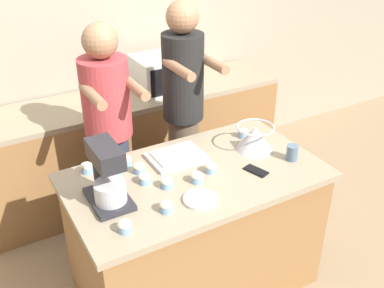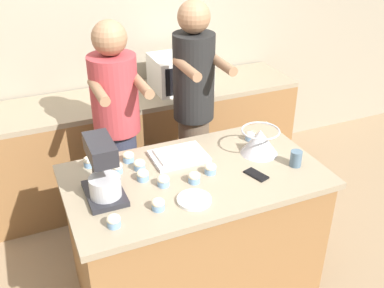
# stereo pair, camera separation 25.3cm
# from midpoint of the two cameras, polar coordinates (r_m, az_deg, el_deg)

# --- Properties ---
(ground_plane) EXTENTS (16.00, 16.00, 0.00)m
(ground_plane) POSITION_cam_midpoint_polar(r_m,az_deg,el_deg) (3.22, -1.95, -17.18)
(ground_plane) COLOR #937A5B
(back_wall) EXTENTS (10.00, 0.06, 2.70)m
(back_wall) POSITION_cam_midpoint_polar(r_m,az_deg,el_deg) (3.85, -13.92, 13.63)
(back_wall) COLOR gray
(back_wall) RESTS_ON ground_plane
(island_counter) EXTENTS (1.52, 0.87, 0.89)m
(island_counter) POSITION_cam_midpoint_polar(r_m,az_deg,el_deg) (2.91, -2.10, -11.15)
(island_counter) COLOR olive
(island_counter) RESTS_ON ground_plane
(back_counter) EXTENTS (2.80, 0.60, 0.90)m
(back_counter) POSITION_cam_midpoint_polar(r_m,az_deg,el_deg) (3.87, -10.80, -0.41)
(back_counter) COLOR olive
(back_counter) RESTS_ON ground_plane
(person_left) EXTENTS (0.33, 0.50, 1.67)m
(person_left) POSITION_cam_midpoint_polar(r_m,az_deg,el_deg) (3.08, -12.69, 0.59)
(person_left) COLOR #33384C
(person_left) RESTS_ON ground_plane
(person_right) EXTENTS (0.31, 0.48, 1.74)m
(person_right) POSITION_cam_midpoint_polar(r_m,az_deg,el_deg) (3.24, -3.31, 3.77)
(person_right) COLOR brown
(person_right) RESTS_ON ground_plane
(stand_mixer) EXTENTS (0.20, 0.30, 0.35)m
(stand_mixer) POSITION_cam_midpoint_polar(r_m,az_deg,el_deg) (2.40, -13.74, -4.25)
(stand_mixer) COLOR #232328
(stand_mixer) RESTS_ON island_counter
(mixing_bowl) EXTENTS (0.24, 0.24, 0.17)m
(mixing_bowl) POSITION_cam_midpoint_polar(r_m,az_deg,el_deg) (2.87, 5.49, 0.78)
(mixing_bowl) COLOR #BCBCC1
(mixing_bowl) RESTS_ON island_counter
(baking_tray) EXTENTS (0.34, 0.25, 0.04)m
(baking_tray) POSITION_cam_midpoint_polar(r_m,az_deg,el_deg) (2.79, -4.59, -1.62)
(baking_tray) COLOR silver
(baking_tray) RESTS_ON island_counter
(microwave_oven) EXTENTS (0.46, 0.38, 0.28)m
(microwave_oven) POSITION_cam_midpoint_polar(r_m,az_deg,el_deg) (3.76, -5.66, 8.96)
(microwave_oven) COLOR silver
(microwave_oven) RESTS_ON back_counter
(cell_phone) EXTENTS (0.11, 0.16, 0.01)m
(cell_phone) POSITION_cam_midpoint_polar(r_m,az_deg,el_deg) (2.68, 5.46, -3.48)
(cell_phone) COLOR black
(cell_phone) RESTS_ON island_counter
(drinking_glass) EXTENTS (0.07, 0.07, 0.10)m
(drinking_glass) POSITION_cam_midpoint_polar(r_m,az_deg,el_deg) (2.80, 10.10, -1.17)
(drinking_glass) COLOR slate
(drinking_glass) RESTS_ON island_counter
(small_plate) EXTENTS (0.19, 0.19, 0.02)m
(small_plate) POSITION_cam_midpoint_polar(r_m,az_deg,el_deg) (2.42, -1.91, -7.15)
(small_plate) COLOR white
(small_plate) RESTS_ON island_counter
(cupcake_0) EXTENTS (0.07, 0.07, 0.07)m
(cupcake_0) POSITION_cam_midpoint_polar(r_m,az_deg,el_deg) (2.76, -10.99, -2.14)
(cupcake_0) COLOR #759EC6
(cupcake_0) RESTS_ON island_counter
(cupcake_1) EXTENTS (0.07, 0.07, 0.07)m
(cupcake_1) POSITION_cam_midpoint_polar(r_m,az_deg,el_deg) (2.26, -11.79, -10.27)
(cupcake_1) COLOR #759EC6
(cupcake_1) RESTS_ON island_counter
(cupcake_2) EXTENTS (0.07, 0.07, 0.07)m
(cupcake_2) POSITION_cam_midpoint_polar(r_m,az_deg,el_deg) (2.75, -15.84, -2.97)
(cupcake_2) COLOR #759EC6
(cupcake_2) RESTS_ON island_counter
(cupcake_3) EXTENTS (0.07, 0.07, 0.07)m
(cupcake_3) POSITION_cam_midpoint_polar(r_m,az_deg,el_deg) (2.56, -2.24, -4.31)
(cupcake_3) COLOR #759EC6
(cupcake_3) RESTS_ON island_counter
(cupcake_4) EXTENTS (0.07, 0.07, 0.07)m
(cupcake_4) POSITION_cam_midpoint_polar(r_m,az_deg,el_deg) (2.35, -6.40, -7.94)
(cupcake_4) COLOR #759EC6
(cupcake_4) RESTS_ON island_counter
(cupcake_5) EXTENTS (0.07, 0.07, 0.07)m
(cupcake_5) POSITION_cam_midpoint_polar(r_m,az_deg,el_deg) (2.66, -12.29, -3.62)
(cupcake_5) COLOR #759EC6
(cupcake_5) RESTS_ON island_counter
(cupcake_6) EXTENTS (0.07, 0.07, 0.07)m
(cupcake_6) POSITION_cam_midpoint_polar(r_m,az_deg,el_deg) (2.68, -9.45, -3.09)
(cupcake_6) COLOR #759EC6
(cupcake_6) RESTS_ON island_counter
(cupcake_7) EXTENTS (0.07, 0.07, 0.07)m
(cupcake_7) POSITION_cam_midpoint_polar(r_m,az_deg,el_deg) (2.65, -0.33, -3.06)
(cupcake_7) COLOR #759EC6
(cupcake_7) RESTS_ON island_counter
(cupcake_8) EXTENTS (0.07, 0.07, 0.07)m
(cupcake_8) POSITION_cam_midpoint_polar(r_m,az_deg,el_deg) (2.53, -6.13, -4.95)
(cupcake_8) COLOR #759EC6
(cupcake_8) RESTS_ON island_counter
(cupcake_9) EXTENTS (0.07, 0.07, 0.07)m
(cupcake_9) POSITION_cam_midpoint_polar(r_m,az_deg,el_deg) (2.58, -8.86, -4.38)
(cupcake_9) COLOR #759EC6
(cupcake_9) RESTS_ON island_counter
(cupcake_10) EXTENTS (0.07, 0.07, 0.07)m
(cupcake_10) POSITION_cam_midpoint_polar(r_m,az_deg,el_deg) (3.03, 4.16, 1.40)
(cupcake_10) COLOR #759EC6
(cupcake_10) RESTS_ON island_counter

